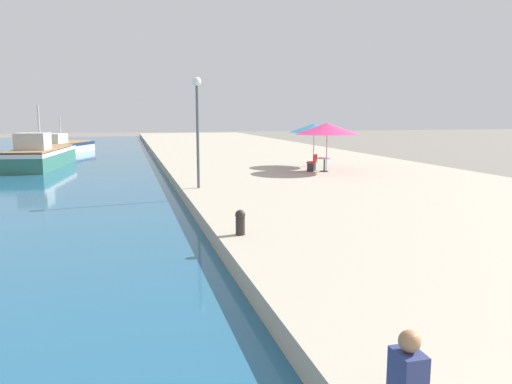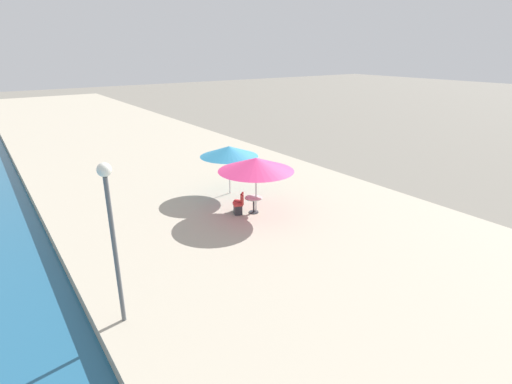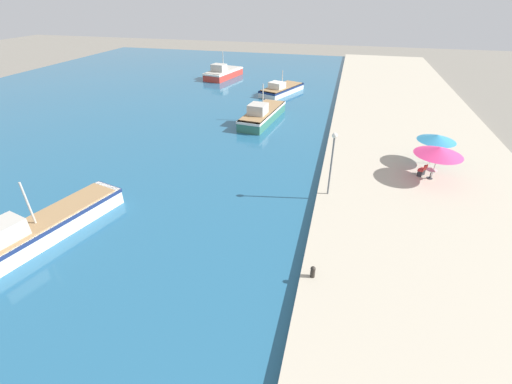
% 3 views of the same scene
% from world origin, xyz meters
% --- Properties ---
extents(quay_promenade, '(16.00, 90.00, 0.50)m').
position_xyz_m(quay_promenade, '(8.00, 37.00, 0.25)').
color(quay_promenade, '#B2A893').
rests_on(quay_promenade, ground_plane).
extents(cafe_umbrella_pink, '(3.42, 3.42, 2.61)m').
position_xyz_m(cafe_umbrella_pink, '(8.22, 24.26, 2.81)').
color(cafe_umbrella_pink, '#B7B7B7').
rests_on(cafe_umbrella_pink, quay_promenade).
extents(cafe_umbrella_white, '(2.96, 2.96, 2.51)m').
position_xyz_m(cafe_umbrella_white, '(8.61, 27.18, 2.75)').
color(cafe_umbrella_white, '#B7B7B7').
rests_on(cafe_umbrella_white, quay_promenade).
extents(cafe_table, '(0.80, 0.80, 0.74)m').
position_xyz_m(cafe_table, '(8.12, 24.31, 1.03)').
color(cafe_table, '#333338').
rests_on(cafe_table, quay_promenade).
extents(cafe_chair_left, '(0.59, 0.59, 0.91)m').
position_xyz_m(cafe_chair_left, '(7.63, 24.84, 0.83)').
color(cafe_chair_left, '#2D2D33').
rests_on(cafe_chair_left, quay_promenade).
extents(cafe_chair_right, '(0.54, 0.52, 0.91)m').
position_xyz_m(cafe_chair_right, '(7.44, 24.54, 0.83)').
color(cafe_chair_right, '#2D2D33').
rests_on(cafe_chair_right, quay_promenade).
extents(lamppost, '(0.36, 0.36, 4.56)m').
position_xyz_m(lamppost, '(0.73, 20.04, 3.59)').
color(lamppost, '#565B60').
rests_on(lamppost, quay_promenade).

